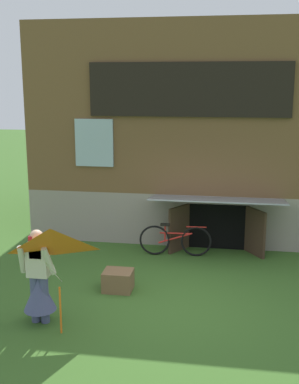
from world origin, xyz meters
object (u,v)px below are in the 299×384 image
object	(u,v)px
bicycle_red	(175,240)
wooden_crate	(118,280)
person	(39,284)
kite	(51,260)

from	to	relation	value
bicycle_red	wooden_crate	bearing A→B (deg)	-115.88
person	wooden_crate	xyz separation A→B (m)	(0.96, 1.41, -0.46)
kite	wooden_crate	bearing A→B (deg)	75.57
kite	wooden_crate	world-z (taller)	kite
wooden_crate	kite	bearing A→B (deg)	-104.43
kite	wooden_crate	size ratio (longest dim) A/B	3.05
bicycle_red	wooden_crate	world-z (taller)	bicycle_red
kite	wooden_crate	distance (m)	2.34
wooden_crate	bicycle_red	bearing A→B (deg)	67.41
person	bicycle_red	world-z (taller)	person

